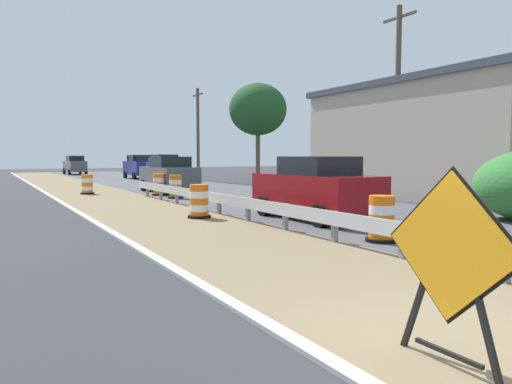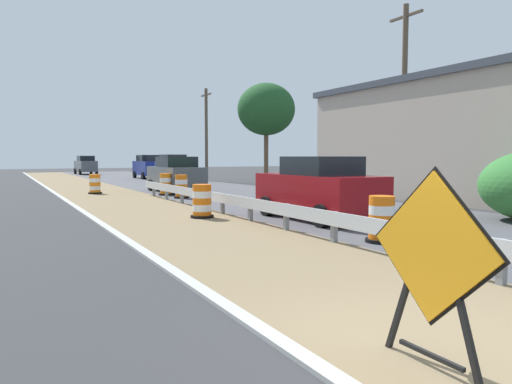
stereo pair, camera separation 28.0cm
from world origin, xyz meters
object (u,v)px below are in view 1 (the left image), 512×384
(warning_sign_diamond, at_px, (450,256))
(traffic_barrel_far, at_px, (87,185))
(car_lead_near_lane, at_px, (75,165))
(utility_pole_near, at_px, (397,101))
(car_lead_far_lane, at_px, (169,174))
(traffic_barrel_nearest, at_px, (381,221))
(car_trailing_far_lane, at_px, (315,188))
(traffic_barrel_close, at_px, (199,203))
(car_trailing_near_lane, at_px, (140,167))
(traffic_barrel_farther, at_px, (159,185))
(car_mid_far_lane, at_px, (165,168))
(traffic_barrel_mid, at_px, (176,188))
(utility_pole_mid, at_px, (198,133))

(warning_sign_diamond, height_order, traffic_barrel_far, warning_sign_diamond)
(car_lead_near_lane, bearing_deg, utility_pole_near, -171.52)
(warning_sign_diamond, xyz_separation_m, car_lead_far_lane, (5.07, 21.62, -0.05))
(traffic_barrel_nearest, xyz_separation_m, car_trailing_far_lane, (1.07, 3.84, 0.50))
(traffic_barrel_close, xyz_separation_m, car_trailing_near_lane, (6.13, 27.40, 0.57))
(car_lead_near_lane, relative_size, car_lead_far_lane, 0.99)
(traffic_barrel_farther, height_order, car_trailing_near_lane, car_trailing_near_lane)
(traffic_barrel_close, xyz_separation_m, car_trailing_far_lane, (2.99, -2.09, 0.50))
(car_lead_near_lane, distance_m, car_trailing_far_lane, 42.70)
(traffic_barrel_nearest, relative_size, utility_pole_near, 0.12)
(car_lead_far_lane, height_order, car_mid_far_lane, car_mid_far_lane)
(traffic_barrel_far, relative_size, car_trailing_near_lane, 0.23)
(car_trailing_far_lane, bearing_deg, traffic_barrel_close, 54.65)
(car_trailing_near_lane, xyz_separation_m, car_lead_far_lane, (-3.26, -16.59, -0.08))
(car_lead_far_lane, bearing_deg, car_trailing_far_lane, 179.93)
(car_trailing_far_lane, bearing_deg, traffic_barrel_mid, 6.85)
(car_lead_far_lane, bearing_deg, car_mid_far_lane, -18.86)
(traffic_barrel_mid, bearing_deg, utility_pole_mid, 62.82)
(traffic_barrel_farther, bearing_deg, car_trailing_far_lane, -83.43)
(traffic_barrel_nearest, bearing_deg, utility_pole_mid, 75.40)
(car_mid_far_lane, bearing_deg, warning_sign_diamond, -16.28)
(traffic_barrel_mid, xyz_separation_m, car_trailing_near_lane, (4.31, 20.42, 0.56))
(car_lead_near_lane, bearing_deg, car_trailing_far_lane, 178.40)
(traffic_barrel_farther, height_order, utility_pole_near, utility_pole_near)
(car_mid_far_lane, bearing_deg, car_trailing_far_lane, -9.42)
(traffic_barrel_close, xyz_separation_m, traffic_barrel_farther, (1.72, 9.00, 0.02))
(traffic_barrel_nearest, distance_m, traffic_barrel_mid, 12.91)
(car_lead_near_lane, bearing_deg, traffic_barrel_nearest, 177.05)
(traffic_barrel_close, xyz_separation_m, car_mid_far_lane, (6.23, 20.99, 0.57))
(car_lead_near_lane, distance_m, car_lead_far_lane, 29.80)
(traffic_barrel_nearest, relative_size, car_mid_far_lane, 0.25)
(warning_sign_diamond, height_order, car_mid_far_lane, car_mid_far_lane)
(traffic_barrel_mid, distance_m, car_mid_far_lane, 14.69)
(car_trailing_far_lane, relative_size, utility_pole_mid, 0.61)
(traffic_barrel_farther, distance_m, utility_pole_near, 12.03)
(car_trailing_far_lane, xyz_separation_m, utility_pole_near, (7.00, 3.28, 3.43))
(car_trailing_near_lane, distance_m, car_mid_far_lane, 6.41)
(utility_pole_near, bearing_deg, car_trailing_near_lane, 98.37)
(traffic_barrel_mid, bearing_deg, car_trailing_far_lane, -82.65)
(traffic_barrel_far, height_order, traffic_barrel_farther, traffic_barrel_farther)
(traffic_barrel_far, bearing_deg, traffic_barrel_close, -83.82)
(traffic_barrel_close, distance_m, traffic_barrel_far, 11.69)
(warning_sign_diamond, height_order, car_trailing_near_lane, car_trailing_near_lane)
(warning_sign_diamond, distance_m, utility_pole_near, 17.44)
(traffic_barrel_nearest, bearing_deg, warning_sign_diamond, -130.11)
(traffic_barrel_nearest, xyz_separation_m, car_mid_far_lane, (4.30, 26.91, 0.58))
(traffic_barrel_far, xyz_separation_m, traffic_barrel_farther, (2.98, -2.62, 0.04))
(warning_sign_diamond, xyz_separation_m, car_lead_near_lane, (4.95, 51.42, -0.00))
(warning_sign_diamond, height_order, traffic_barrel_close, warning_sign_diamond)
(car_mid_far_lane, bearing_deg, utility_pole_near, 9.32)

